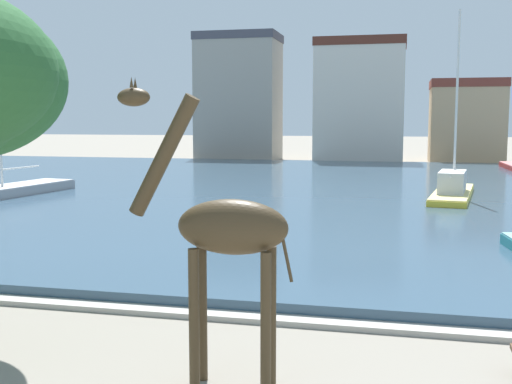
{
  "coord_description": "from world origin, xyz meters",
  "views": [
    {
      "loc": [
        5.21,
        -3.28,
        4.19
      ],
      "look_at": [
        1.37,
        13.32,
        2.2
      ],
      "focal_mm": 44.07,
      "sensor_mm": 36.0,
      "label": 1
    }
  ],
  "objects": [
    {
      "name": "sailboat_yellow",
      "position": [
        7.81,
        29.33,
        0.56
      ],
      "size": [
        2.88,
        9.38,
        9.49
      ],
      "color": "gold",
      "rests_on": "ground"
    },
    {
      "name": "harbor_water",
      "position": [
        0.0,
        32.05,
        0.17
      ],
      "size": [
        79.13,
        45.47,
        0.34
      ],
      "primitive_type": "cube",
      "color": "#334C60",
      "rests_on": "ground"
    },
    {
      "name": "quay_edge_coping",
      "position": [
        0.0,
        9.07,
        0.06
      ],
      "size": [
        79.13,
        0.5,
        0.12
      ],
      "primitive_type": "cube",
      "color": "#ADA89E",
      "rests_on": "ground"
    },
    {
      "name": "townhouse_corner_house",
      "position": [
        -10.99,
        59.09,
        6.36
      ],
      "size": [
        8.18,
        5.78,
        12.69
      ],
      "color": "gray",
      "rests_on": "ground"
    },
    {
      "name": "townhouse_end_terrace",
      "position": [
        11.21,
        60.23,
        3.96
      ],
      "size": [
        6.85,
        6.31,
        7.88
      ],
      "color": "tan",
      "rests_on": "ground"
    },
    {
      "name": "giraffe_statue",
      "position": [
        2.59,
        5.81,
        2.46
      ],
      "size": [
        2.77,
        0.68,
        4.83
      ],
      "color": "#42331E",
      "rests_on": "ground"
    },
    {
      "name": "townhouse_narrow_midrow",
      "position": [
        1.29,
        57.01,
        5.81
      ],
      "size": [
        8.34,
        5.32,
        11.6
      ],
      "color": "beige",
      "rests_on": "ground"
    }
  ]
}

